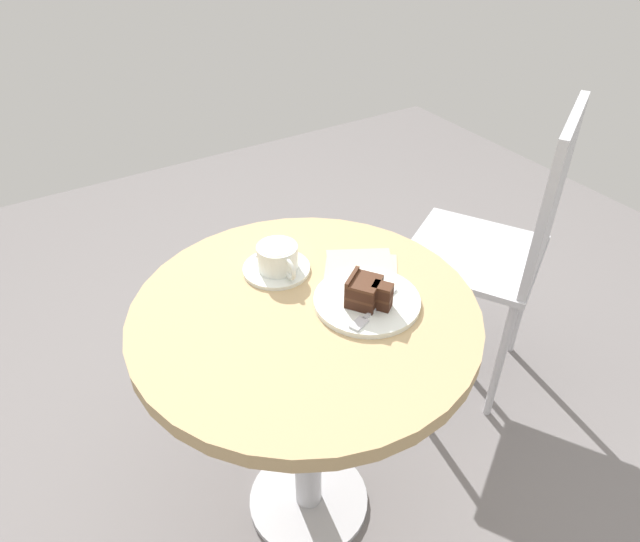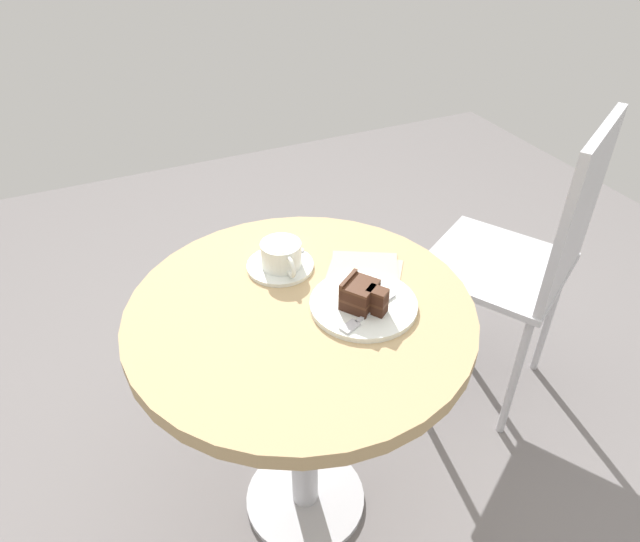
% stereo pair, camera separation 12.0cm
% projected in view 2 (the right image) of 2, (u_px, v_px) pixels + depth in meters
% --- Properties ---
extents(ground_plane, '(4.40, 4.40, 0.01)m').
position_uv_depth(ground_plane, '(305.00, 500.00, 1.58)').
color(ground_plane, slate).
rests_on(ground_plane, ground).
extents(cafe_table, '(0.72, 0.72, 0.69)m').
position_uv_depth(cafe_table, '(301.00, 349.00, 1.23)').
color(cafe_table, tan).
rests_on(cafe_table, ground).
extents(saucer, '(0.15, 0.15, 0.01)m').
position_uv_depth(saucer, '(280.00, 266.00, 1.27)').
color(saucer, silver).
rests_on(saucer, cafe_table).
extents(coffee_cup, '(0.12, 0.09, 0.06)m').
position_uv_depth(coffee_cup, '(281.00, 254.00, 1.25)').
color(coffee_cup, silver).
rests_on(coffee_cup, saucer).
extents(teaspoon, '(0.04, 0.09, 0.00)m').
position_uv_depth(teaspoon, '(289.00, 250.00, 1.31)').
color(teaspoon, '#B7B7BC').
rests_on(teaspoon, saucer).
extents(cake_plate, '(0.22, 0.22, 0.01)m').
position_uv_depth(cake_plate, '(363.00, 304.00, 1.16)').
color(cake_plate, silver).
rests_on(cake_plate, cafe_table).
extents(cake_slice, '(0.10, 0.09, 0.06)m').
position_uv_depth(cake_slice, '(362.00, 295.00, 1.13)').
color(cake_slice, '#381E14').
rests_on(cake_slice, cake_plate).
extents(fork, '(0.07, 0.15, 0.00)m').
position_uv_depth(fork, '(363.00, 317.00, 1.12)').
color(fork, '#B7B7BC').
rests_on(fork, cake_plate).
extents(napkin, '(0.23, 0.22, 0.00)m').
position_uv_depth(napkin, '(364.00, 274.00, 1.25)').
color(napkin, beige).
rests_on(napkin, cafe_table).
extents(cafe_chair, '(0.52, 0.52, 0.94)m').
position_uv_depth(cafe_chair, '(532.00, 250.00, 1.58)').
color(cafe_chair, '#BCBCC1').
rests_on(cafe_chair, ground).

